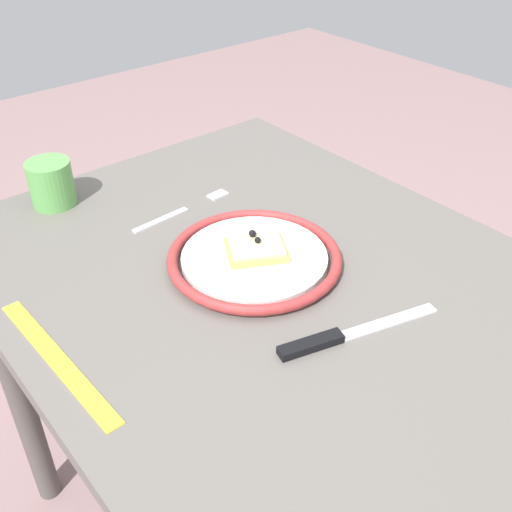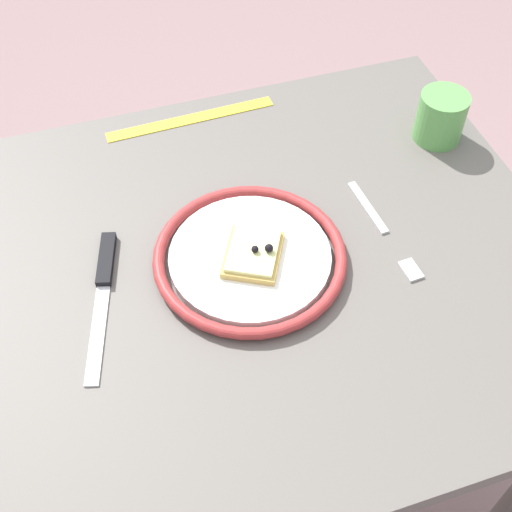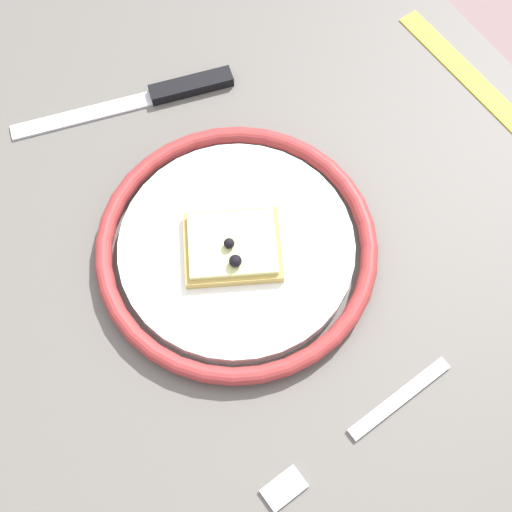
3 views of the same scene
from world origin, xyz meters
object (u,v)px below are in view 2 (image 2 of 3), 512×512
measuring_tape (191,119)px  pizza_slice_near (253,253)px  plate (251,259)px  dining_table (232,312)px  cup (441,117)px  knife (104,278)px  fork (383,230)px

measuring_tape → pizza_slice_near: bearing=88.8°
plate → pizza_slice_near: pizza_slice_near is taller
dining_table → plate: 0.12m
dining_table → plate: size_ratio=3.52×
dining_table → pizza_slice_near: bearing=169.7°
plate → pizza_slice_near: 0.01m
plate → pizza_slice_near: size_ratio=2.35×
pizza_slice_near → measuring_tape: (0.00, -0.33, -0.02)m
dining_table → measuring_tape: (-0.03, -0.33, 0.11)m
pizza_slice_near → cup: cup is taller
cup → knife: bearing=12.7°
pizza_slice_near → knife: (0.20, -0.04, -0.02)m
knife → cup: cup is taller
knife → dining_table: bearing=169.9°
fork → cup: cup is taller
pizza_slice_near → measuring_tape: pizza_slice_near is taller
plate → measuring_tape: (0.00, -0.33, -0.01)m
knife → plate: bearing=170.3°
plate → measuring_tape: bearing=-89.7°
plate → cup: cup is taller
plate → knife: 0.20m
pizza_slice_near → fork: bearing=-179.2°
plate → dining_table: bearing=-7.4°
plate → pizza_slice_near: bearing=145.6°
knife → pizza_slice_near: bearing=169.9°
fork → measuring_tape: fork is taller
fork → cup: (-0.17, -0.16, 0.04)m
cup → measuring_tape: 0.41m
dining_table → pizza_slice_near: 0.14m
dining_table → pizza_slice_near: size_ratio=8.30×
cup → measuring_tape: cup is taller
dining_table → cup: (-0.40, -0.16, 0.15)m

